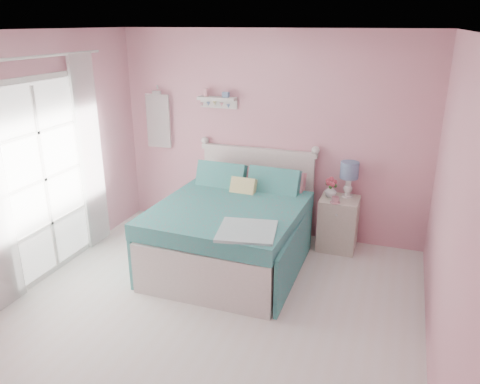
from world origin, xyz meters
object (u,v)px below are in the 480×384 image
Objects in this scene: bed at (233,230)px; teacup at (335,200)px; vase at (331,191)px; nightstand at (338,223)px; table_lamp at (349,173)px.

bed is 1.25m from teacup.
nightstand is at bearing -11.45° from vase.
nightstand is 6.98× the size of teacup.
table_lamp is 0.31m from vase.
nightstand is 1.50× the size of table_lamp.
table_lamp reaches higher than teacup.
teacup is at bearing 30.77° from bed.
table_lamp is at bearing 20.44° from vase.
nightstand is at bearing 36.20° from bed.
teacup is at bearing -101.59° from nightstand.
nightstand is (1.10, 0.75, -0.07)m from bed.
vase is at bearing 40.25° from bed.
nightstand is at bearing -127.32° from table_lamp.
teacup is (-0.11, -0.26, -0.27)m from table_lamp.
bed is at bearing -141.75° from vase.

